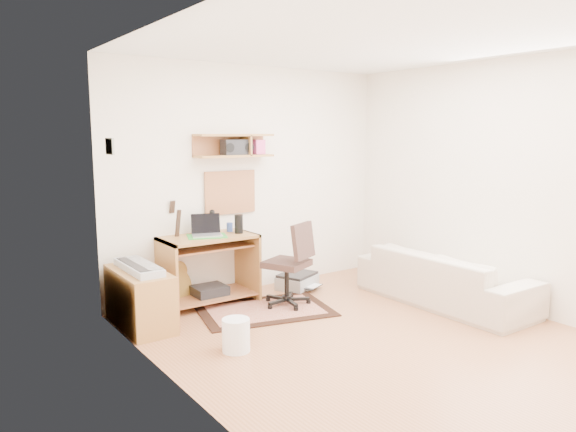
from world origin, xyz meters
TOP-DOWN VIEW (x-y plane):
  - floor at (0.00, 0.00)m, footprint 3.60×4.00m
  - ceiling at (0.00, 0.00)m, footprint 3.60×4.00m
  - back_wall at (0.00, 2.00)m, footprint 3.60×0.01m
  - left_wall at (-1.80, 0.00)m, footprint 0.01×4.00m
  - right_wall at (1.80, 0.00)m, footprint 0.01×4.00m
  - wall_shelf at (-0.30, 1.88)m, footprint 0.90×0.25m
  - cork_board at (-0.30, 1.98)m, footprint 0.64×0.03m
  - wall_photo at (-1.79, 1.50)m, footprint 0.02×0.20m
  - desk at (-0.72, 1.73)m, footprint 1.00×0.55m
  - laptop at (-0.74, 1.71)m, footprint 0.40×0.40m
  - speaker at (-0.37, 1.68)m, footprint 0.09×0.09m
  - desk_lamp at (-0.57, 1.87)m, footprint 0.09×0.09m
  - pencil_cup at (-0.40, 1.83)m, footprint 0.07×0.07m
  - boombox at (-0.28, 1.87)m, footprint 0.33×0.15m
  - rug at (-0.36, 1.18)m, footprint 1.51×1.19m
  - task_chair at (-0.07, 1.19)m, footprint 0.63×0.63m
  - cabinet at (-1.58, 1.48)m, footprint 0.40×0.90m
  - music_keyboard at (-1.58, 1.48)m, footprint 0.24×0.76m
  - guitar at (-1.01, 1.86)m, footprint 0.34×0.26m
  - waste_basket at (-1.13, 0.42)m, footprint 0.28×0.28m
  - printer at (0.42, 1.67)m, footprint 0.56×0.51m
  - sofa at (1.38, 0.27)m, footprint 0.57×1.96m

SIDE VIEW (x-z plane):
  - floor at x=0.00m, z-range -0.01..0.00m
  - rug at x=-0.36m, z-range 0.00..0.02m
  - printer at x=0.42m, z-range 0.00..0.17m
  - waste_basket at x=-1.13m, z-range 0.00..0.28m
  - cabinet at x=-1.58m, z-range 0.00..0.55m
  - desk at x=-0.72m, z-range 0.00..0.75m
  - sofa at x=1.38m, z-range 0.00..0.77m
  - task_chair at x=-0.07m, z-range 0.00..0.93m
  - guitar at x=-1.01m, z-range 0.00..1.13m
  - music_keyboard at x=-1.58m, z-range 0.55..0.62m
  - pencil_cup at x=-0.40m, z-range 0.75..0.85m
  - speaker at x=-0.37m, z-range 0.75..0.96m
  - laptop at x=-0.74m, z-range 0.75..0.99m
  - desk_lamp at x=-0.57m, z-range 0.75..1.01m
  - cork_board at x=-0.30m, z-range 0.92..1.42m
  - back_wall at x=0.00m, z-range 0.00..2.60m
  - left_wall at x=-1.80m, z-range 0.00..2.60m
  - right_wall at x=1.80m, z-range 0.00..2.60m
  - boombox at x=-0.28m, z-range 1.59..1.77m
  - wall_shelf at x=-0.30m, z-range 1.57..1.83m
  - wall_photo at x=-1.79m, z-range 1.65..1.79m
  - ceiling at x=0.00m, z-range 2.60..2.61m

